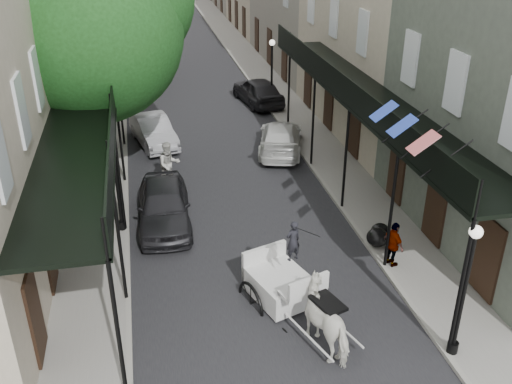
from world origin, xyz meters
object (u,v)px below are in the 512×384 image
car_left_mid (153,131)px  pedestrian_sidewalk_left (92,80)px  car_left_near (164,205)px  lamppost_right_far (272,73)px  carriage (273,260)px  lamppost_right_near (464,290)px  car_right_far (258,91)px  tree_near (101,21)px  car_right_near (280,138)px  car_left_far (144,73)px  pedestrian_walking (169,164)px  pedestrian_sidewalk_right (394,244)px  horse (329,319)px  lamppost_left (117,179)px

car_left_mid → pedestrian_sidewalk_left: bearing=97.3°
car_left_near → lamppost_right_far: bearing=62.6°
carriage → pedestrian_sidewalk_left: (-6.06, 21.40, -0.26)m
pedestrian_sidewalk_left → car_left_near: bearing=82.2°
carriage → lamppost_right_near: bearing=-61.5°
lamppost_right_near → lamppost_right_far: bearing=90.0°
lamppost_right_far → car_right_far: (-0.56, 1.00, -1.28)m
tree_near → car_left_near: 7.14m
car_left_near → car_right_near: size_ratio=0.98×
carriage → car_left_far: bearing=78.5°
pedestrian_walking → lamppost_right_far: bearing=38.9°
pedestrian_sidewalk_right → car_left_mid: (-6.80, 12.03, -0.19)m
tree_near → pedestrian_sidewalk_left: 14.05m
carriage → pedestrian_sidewalk_right: bearing=-12.6°
carriage → pedestrian_sidewalk_right: size_ratio=1.92×
carriage → pedestrian_sidewalk_right: 3.97m
horse → car_right_near: horse is taller
car_right_far → carriage: bearing=69.8°
lamppost_left → pedestrian_sidewalk_left: lamppost_left is taller
lamppost_right_near → carriage: 5.32m
pedestrian_sidewalk_right → carriage: bearing=82.0°
tree_near → lamppost_right_near: tree_near is taller
horse → pedestrian_sidewalk_right: size_ratio=1.36×
car_left_near → car_left_mid: (0.00, 7.78, -0.09)m
car_left_mid → car_left_far: 10.79m
lamppost_right_near → pedestrian_walking: (-6.29, 11.33, -1.10)m
lamppost_right_near → car_left_near: 10.68m
lamppost_left → horse: size_ratio=1.81×
carriage → car_left_mid: bearing=84.3°
tree_near → lamppost_left: 6.10m
car_right_far → horse: bearing=73.6°
pedestrian_sidewalk_right → car_left_near: bearing=44.0°
car_left_far → car_right_far: bearing=-40.5°
tree_near → lamppost_left: bearing=-88.7°
carriage → car_left_near: 5.48m
car_right_near → car_right_far: (0.45, 7.07, 0.10)m
lamppost_right_far → horse: lamppost_right_far is taller
lamppost_right_near → pedestrian_walking: 13.00m
car_left_far → car_right_near: car_right_near is taller
tree_near → pedestrian_sidewalk_right: size_ratio=6.39×
lamppost_left → car_left_far: (1.42, 18.79, -1.44)m
car_left_far → lamppost_left: bearing=-91.9°
lamppost_right_far → car_left_near: (-6.70, -11.78, -1.28)m
lamppost_right_near → car_left_near: (-6.70, 8.22, -1.28)m
pedestrian_sidewalk_right → horse: bearing=120.0°
pedestrian_sidewalk_left → car_left_near: 17.04m
pedestrian_walking → car_left_far: 15.47m
pedestrian_sidewalk_right → tree_near: bearing=31.6°
car_left_mid → car_right_far: size_ratio=0.92×
pedestrian_sidewalk_right → car_right_near: bearing=-7.7°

